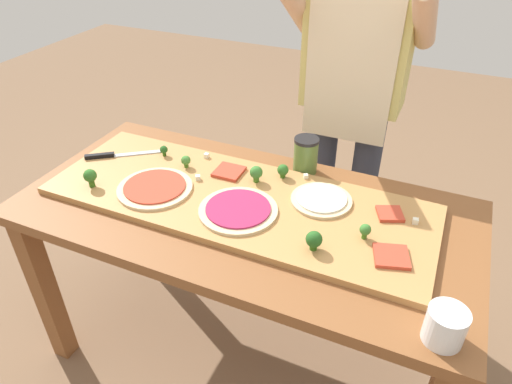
{
  "coord_description": "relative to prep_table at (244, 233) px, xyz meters",
  "views": [
    {
      "loc": [
        0.54,
        -1.13,
        1.69
      ],
      "look_at": [
        0.02,
        0.04,
        0.81
      ],
      "focal_mm": 32.4,
      "sensor_mm": 36.0,
      "label": 1
    }
  ],
  "objects": [
    {
      "name": "cheese_crumble_c",
      "position": [
        -0.26,
        0.21,
        0.14
      ],
      "size": [
        0.02,
        0.02,
        0.02
      ],
      "primitive_type": "cube",
      "rotation": [
        0.0,
        0.0,
        1.51
      ],
      "color": "white",
      "rests_on": "cutting_board"
    },
    {
      "name": "sauce_jar",
      "position": [
        0.11,
        0.3,
        0.18
      ],
      "size": [
        0.09,
        0.09,
        0.14
      ],
      "color": "#517033",
      "rests_on": "prep_table"
    },
    {
      "name": "broccoli_floret_back_left",
      "position": [
        -0.29,
        0.11,
        0.16
      ],
      "size": [
        0.04,
        0.04,
        0.05
      ],
      "color": "#487A23",
      "rests_on": "cutting_board"
    },
    {
      "name": "cook_center",
      "position": [
        0.18,
        0.67,
        0.34
      ],
      "size": [
        0.54,
        0.39,
        1.67
      ],
      "color": "#333847",
      "rests_on": "ground"
    },
    {
      "name": "pizza_whole_beet_magenta",
      "position": [
        0.01,
        -0.06,
        0.14
      ],
      "size": [
        0.26,
        0.26,
        0.02
      ],
      "color": "beige",
      "rests_on": "cutting_board"
    },
    {
      "name": "broccoli_floret_center_left",
      "position": [
        0.29,
        -0.13,
        0.17
      ],
      "size": [
        0.05,
        0.05,
        0.06
      ],
      "color": "#2C5915",
      "rests_on": "cutting_board"
    },
    {
      "name": "broccoli_floret_front_left",
      "position": [
        0.06,
        0.19,
        0.16
      ],
      "size": [
        0.04,
        0.04,
        0.05
      ],
      "color": "#366618",
      "rests_on": "cutting_board"
    },
    {
      "name": "pizza_whole_white_garlic",
      "position": [
        0.24,
        0.11,
        0.14
      ],
      "size": [
        0.2,
        0.2,
        0.02
      ],
      "color": "beige",
      "rests_on": "cutting_board"
    },
    {
      "name": "prep_table",
      "position": [
        0.0,
        0.0,
        0.0
      ],
      "size": [
        1.53,
        0.75,
        0.77
      ],
      "color": "brown",
      "rests_on": "ground"
    },
    {
      "name": "pizza_slice_center",
      "position": [
        0.5,
        -0.08,
        0.14
      ],
      "size": [
        0.12,
        0.12,
        0.01
      ],
      "primitive_type": "cube",
      "rotation": [
        0.0,
        0.0,
        0.29
      ],
      "color": "#BC3D28",
      "rests_on": "cutting_board"
    },
    {
      "name": "pizza_slice_near_right",
      "position": [
        -0.13,
        0.14,
        0.14
      ],
      "size": [
        0.1,
        0.1,
        0.01
      ],
      "primitive_type": "cube",
      "rotation": [
        0.0,
        0.0,
        0.02
      ],
      "color": "#BC3D28",
      "rests_on": "cutting_board"
    },
    {
      "name": "chefs_knife",
      "position": [
        -0.59,
        0.07,
        0.14
      ],
      "size": [
        0.25,
        0.19,
        0.02
      ],
      "color": "#B7BABF",
      "rests_on": "cutting_board"
    },
    {
      "name": "cheese_crumble_a",
      "position": [
        0.54,
        0.11,
        0.14
      ],
      "size": [
        0.02,
        0.02,
        0.02
      ],
      "primitive_type": "cube",
      "rotation": [
        0.0,
        0.0,
        0.16
      ],
      "color": "silver",
      "rests_on": "cutting_board"
    },
    {
      "name": "pizza_slice_far_left",
      "position": [
        0.46,
        0.12,
        0.14
      ],
      "size": [
        0.1,
        0.1,
        0.01
      ],
      "primitive_type": "cube",
      "rotation": [
        0.0,
        0.0,
        0.4
      ],
      "color": "#BC3D28",
      "rests_on": "cutting_board"
    },
    {
      "name": "cheese_crumble_d",
      "position": [
        0.14,
        0.22,
        0.14
      ],
      "size": [
        0.02,
        0.02,
        0.02
      ],
      "primitive_type": "cube",
      "rotation": [
        0.0,
        0.0,
        0.6
      ],
      "color": "silver",
      "rests_on": "cutting_board"
    },
    {
      "name": "flour_cup",
      "position": [
        0.66,
        -0.29,
        0.15
      ],
      "size": [
        0.1,
        0.1,
        0.09
      ],
      "color": "white",
      "rests_on": "prep_table"
    },
    {
      "name": "broccoli_floret_back_right",
      "position": [
        -0.53,
        -0.13,
        0.17
      ],
      "size": [
        0.05,
        0.05,
        0.07
      ],
      "color": "#366618",
      "rests_on": "cutting_board"
    },
    {
      "name": "broccoli_floret_front_mid",
      "position": [
        -0.01,
        0.13,
        0.17
      ],
      "size": [
        0.05,
        0.05,
        0.06
      ],
      "color": "#3F7220",
      "rests_on": "cutting_board"
    },
    {
      "name": "cutting_board",
      "position": [
        -0.03,
        0.02,
        0.12
      ],
      "size": [
        1.32,
        0.47,
        0.02
      ],
      "primitive_type": "cube",
      "color": "#B27F47",
      "rests_on": "prep_table"
    },
    {
      "name": "ground_plane",
      "position": [
        0.0,
        0.0,
        -0.65
      ],
      "size": [
        8.0,
        8.0,
        0.0
      ],
      "primitive_type": "plane",
      "color": "brown"
    },
    {
      "name": "broccoli_floret_center_right",
      "position": [
        0.41,
        -0.02,
        0.16
      ],
      "size": [
        0.03,
        0.03,
        0.05
      ],
      "color": "#3F7220",
      "rests_on": "cutting_board"
    },
    {
      "name": "pizza_whole_tomato_red",
      "position": [
        -0.31,
        -0.06,
        0.14
      ],
      "size": [
        0.26,
        0.26,
        0.02
      ],
      "color": "beige",
      "rests_on": "cutting_board"
    },
    {
      "name": "cheese_crumble_b",
      "position": [
        -0.21,
        0.06,
        0.14
      ],
      "size": [
        0.02,
        0.02,
        0.02
      ],
      "primitive_type": "cube",
      "rotation": [
        0.0,
        0.0,
        0.56
      ],
      "color": "silver",
      "rests_on": "cutting_board"
    },
    {
      "name": "broccoli_floret_front_right",
      "position": [
        -0.41,
        0.15,
        0.16
      ],
      "size": [
        0.03,
        0.03,
        0.04
      ],
      "color": "#2C5915",
      "rests_on": "cutting_board"
    }
  ]
}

